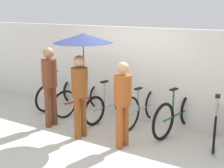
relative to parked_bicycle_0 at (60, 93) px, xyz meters
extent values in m
plane|color=beige|center=(2.00, -1.45, -0.36)|extent=(30.00, 30.00, 0.00)
cube|color=silver|center=(2.00, 0.35, 0.69)|extent=(11.99, 0.12, 2.10)
torus|color=black|center=(0.02, 0.48, -0.02)|extent=(0.08, 0.68, 0.68)
torus|color=black|center=(-0.02, -0.50, -0.02)|extent=(0.08, 0.68, 0.68)
cylinder|color=black|center=(0.00, -0.01, -0.02)|extent=(0.07, 0.98, 0.04)
cylinder|color=black|center=(-0.01, -0.18, 0.28)|extent=(0.04, 0.04, 0.60)
cube|color=black|center=(-0.01, -0.18, 0.60)|extent=(0.10, 0.20, 0.03)
cylinder|color=black|center=(0.02, 0.48, 0.29)|extent=(0.04, 0.04, 0.62)
cylinder|color=black|center=(0.02, 0.48, 0.61)|extent=(0.44, 0.04, 0.03)
torus|color=black|center=(0.93, 0.48, -0.03)|extent=(0.20, 0.66, 0.67)
torus|color=black|center=(0.67, -0.59, -0.03)|extent=(0.20, 0.66, 0.67)
cylinder|color=maroon|center=(0.80, -0.06, -0.03)|extent=(0.29, 1.07, 0.04)
cylinder|color=maroon|center=(0.75, -0.24, 0.29)|extent=(0.04, 0.04, 0.63)
cube|color=black|center=(0.75, -0.24, 0.62)|extent=(0.13, 0.22, 0.03)
cylinder|color=maroon|center=(0.93, 0.48, 0.32)|extent=(0.04, 0.04, 0.70)
cylinder|color=maroon|center=(0.93, 0.48, 0.68)|extent=(0.43, 0.13, 0.03)
torus|color=black|center=(1.67, 0.42, -0.03)|extent=(0.16, 0.66, 0.66)
torus|color=black|center=(1.52, -0.61, -0.03)|extent=(0.16, 0.66, 0.66)
cylinder|color=#A59E93|center=(1.60, -0.10, -0.03)|extent=(0.19, 1.03, 0.04)
cylinder|color=#A59E93|center=(1.57, -0.28, 0.26)|extent=(0.04, 0.04, 0.57)
cube|color=black|center=(1.57, -0.28, 0.56)|extent=(0.12, 0.21, 0.03)
cylinder|color=#A59E93|center=(1.67, 0.42, 0.35)|extent=(0.04, 0.04, 0.75)
cylinder|color=#A59E93|center=(1.67, 0.42, 0.72)|extent=(0.44, 0.09, 0.03)
torus|color=black|center=(2.46, 0.47, 0.01)|extent=(0.15, 0.75, 0.75)
torus|color=black|center=(2.33, -0.51, 0.01)|extent=(0.15, 0.75, 0.75)
cylinder|color=#A59E93|center=(2.39, -0.02, 0.01)|extent=(0.17, 0.98, 0.04)
cylinder|color=#A59E93|center=(2.37, -0.19, 0.25)|extent=(0.04, 0.04, 0.47)
cube|color=black|center=(2.37, -0.19, 0.50)|extent=(0.12, 0.21, 0.03)
cylinder|color=#A59E93|center=(2.46, 0.47, 0.34)|extent=(0.04, 0.04, 0.65)
cylinder|color=#A59E93|center=(2.46, 0.47, 0.66)|extent=(0.44, 0.09, 0.03)
torus|color=black|center=(3.28, 0.49, 0.01)|extent=(0.19, 0.75, 0.75)
torus|color=black|center=(3.10, -0.54, 0.01)|extent=(0.19, 0.75, 0.75)
cylinder|color=#19662D|center=(3.19, -0.02, 0.01)|extent=(0.21, 1.04, 0.04)
cylinder|color=#19662D|center=(3.16, -0.20, 0.30)|extent=(0.04, 0.04, 0.56)
cube|color=black|center=(3.16, -0.20, 0.59)|extent=(0.12, 0.21, 0.03)
cylinder|color=#19662D|center=(3.28, 0.49, 0.32)|extent=(0.04, 0.04, 0.61)
cylinder|color=#19662D|center=(3.28, 0.49, 0.62)|extent=(0.44, 0.10, 0.03)
torus|color=black|center=(3.89, 0.35, -0.02)|extent=(0.18, 0.66, 0.67)
torus|color=black|center=(4.09, -0.58, -0.02)|extent=(0.18, 0.66, 0.67)
cylinder|color=#A59E93|center=(3.99, -0.11, -0.02)|extent=(0.24, 0.94, 0.04)
cylinder|color=#A59E93|center=(4.03, -0.28, 0.28)|extent=(0.04, 0.04, 0.61)
cube|color=black|center=(4.03, -0.28, 0.60)|extent=(0.13, 0.21, 0.03)
cylinder|color=#A59E93|center=(3.89, 0.35, 0.35)|extent=(0.04, 0.04, 0.76)
cylinder|color=#A59E93|center=(3.89, 0.35, 0.73)|extent=(0.44, 0.12, 0.03)
cylinder|color=brown|center=(0.74, -1.22, 0.08)|extent=(0.13, 0.13, 0.88)
cylinder|color=brown|center=(0.75, -1.04, 0.08)|extent=(0.13, 0.13, 0.88)
cylinder|color=brown|center=(0.74, -1.13, 0.82)|extent=(0.32, 0.32, 0.60)
sphere|color=#997051|center=(0.74, -1.13, 1.25)|extent=(0.23, 0.23, 0.23)
cylinder|color=brown|center=(1.66, -1.38, 0.06)|extent=(0.13, 0.13, 0.84)
cylinder|color=brown|center=(1.67, -1.20, 0.06)|extent=(0.13, 0.13, 0.84)
cylinder|color=brown|center=(1.66, -1.29, 0.77)|extent=(0.32, 0.32, 0.57)
sphere|color=tan|center=(1.66, -1.29, 1.18)|extent=(0.22, 0.22, 0.22)
cylinder|color=#332D28|center=(1.67, -1.15, 1.15)|extent=(0.02, 0.02, 0.71)
cone|color=#19234C|center=(1.67, -1.15, 1.60)|extent=(1.14, 1.14, 0.18)
cylinder|color=#9E4C1E|center=(2.58, -1.32, 0.05)|extent=(0.13, 0.13, 0.81)
cylinder|color=#9E4C1E|center=(2.60, -1.14, 0.05)|extent=(0.13, 0.13, 0.81)
cylinder|color=#9E4C1E|center=(2.59, -1.23, 0.73)|extent=(0.32, 0.32, 0.55)
sphere|color=tan|center=(2.59, -1.23, 1.13)|extent=(0.21, 0.21, 0.21)
camera|label=1|loc=(5.26, -5.89, 2.16)|focal=50.00mm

